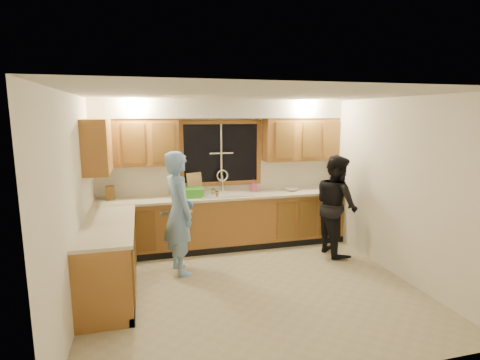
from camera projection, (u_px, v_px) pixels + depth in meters
name	position (u px, v px, depth m)	size (l,w,h in m)	color
floor	(252.00, 287.00, 4.97)	(4.20, 4.20, 0.00)	#B5AB8B
ceiling	(253.00, 95.00, 4.54)	(4.20, 4.20, 0.00)	silver
wall_back	(221.00, 173.00, 6.57)	(4.20, 4.20, 0.00)	white
wall_left	(75.00, 205.00, 4.23)	(3.80, 3.80, 0.00)	white
wall_right	(394.00, 187.00, 5.29)	(3.80, 3.80, 0.00)	white
base_cabinets_back	(225.00, 222.00, 6.42)	(4.20, 0.60, 0.88)	#A76B30
base_cabinets_left	(109.00, 259.00, 4.78)	(0.60, 1.90, 0.88)	#A76B30
countertop_back	(225.00, 196.00, 6.33)	(4.20, 0.63, 0.04)	beige
countertop_left	(108.00, 224.00, 4.70)	(0.63, 1.90, 0.04)	beige
upper_cabinets_left	(135.00, 142.00, 5.95)	(1.35, 0.33, 0.75)	#A76B30
upper_cabinets_right	(301.00, 139.00, 6.67)	(1.35, 0.33, 0.75)	#A76B30
upper_cabinets_return	(97.00, 146.00, 5.24)	(0.33, 0.90, 0.75)	#A76B30
soffit	(223.00, 109.00, 6.21)	(4.20, 0.35, 0.30)	silver
window_frame	(221.00, 153.00, 6.50)	(1.44, 0.03, 1.14)	black
sink	(225.00, 198.00, 6.35)	(0.86, 0.52, 0.57)	white
dishwasher	(175.00, 228.00, 6.20)	(0.60, 0.56, 0.82)	white
stove	(105.00, 277.00, 4.23)	(0.58, 0.75, 0.90)	white
man	(179.00, 213.00, 5.31)	(0.64, 0.42, 1.77)	#76A5E0
woman	(336.00, 205.00, 6.07)	(0.79, 0.62, 1.63)	black
knife_block	(110.00, 193.00, 5.96)	(0.12, 0.10, 0.22)	brown
cutting_board	(195.00, 183.00, 6.40)	(0.27, 0.02, 0.36)	tan
dish_crate	(193.00, 192.00, 6.16)	(0.32, 0.30, 0.15)	green
soap_bottle	(254.00, 186.00, 6.62)	(0.09, 0.09, 0.20)	pink
bowl	(291.00, 189.00, 6.66)	(0.22, 0.22, 0.05)	silver
can_left	(217.00, 195.00, 6.07)	(0.06, 0.06, 0.12)	#B6A68C
can_right	(213.00, 193.00, 6.20)	(0.07, 0.07, 0.13)	#B6A68C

